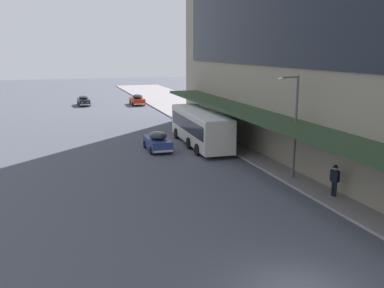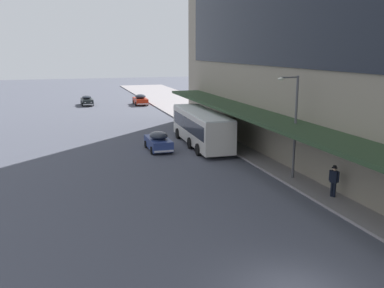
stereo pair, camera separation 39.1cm
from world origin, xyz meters
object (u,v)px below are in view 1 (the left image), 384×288
transit_bus_kerbside_front (200,126)px  sedan_oncoming_rear (137,100)px  street_lamp (294,119)px  pedestrian_at_kerb (335,179)px  sedan_second_near (84,101)px  sedan_second_mid (157,141)px

transit_bus_kerbside_front → sedan_oncoming_rear: bearing=89.9°
transit_bus_kerbside_front → street_lamp: (2.43, -11.57, 2.28)m
sedan_oncoming_rear → pedestrian_at_kerb: size_ratio=2.40×
sedan_second_near → street_lamp: 45.38m
sedan_second_mid → sedan_oncoming_rear: bearing=82.5°
transit_bus_kerbside_front → sedan_oncoming_rear: size_ratio=2.50×
pedestrian_at_kerb → street_lamp: size_ratio=0.28×
pedestrian_at_kerb → sedan_oncoming_rear: bearing=93.6°
pedestrian_at_kerb → sedan_second_mid: bearing=114.9°
sedan_second_near → pedestrian_at_kerb: pedestrian_at_kerb is taller
pedestrian_at_kerb → street_lamp: street_lamp is taller
sedan_second_mid → sedan_second_near: bearing=96.8°
sedan_second_near → pedestrian_at_kerb: bearing=-77.2°
transit_bus_kerbside_front → sedan_second_near: 33.46m
sedan_second_near → pedestrian_at_kerb: 49.26m
sedan_oncoming_rear → sedan_second_near: (-8.04, 1.92, -0.06)m
transit_bus_kerbside_front → pedestrian_at_kerb: size_ratio=6.00×
transit_bus_kerbside_front → sedan_oncoming_rear: 30.57m
transit_bus_kerbside_front → sedan_second_near: bearing=103.8°
transit_bus_kerbside_front → street_lamp: 12.04m
street_lamp → sedan_second_near: bearing=103.3°
street_lamp → sedan_second_mid: bearing=120.6°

